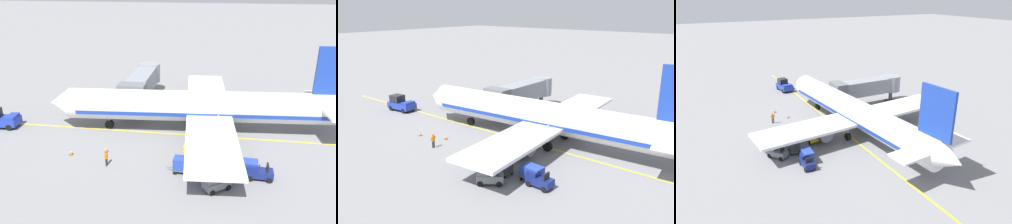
# 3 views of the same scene
# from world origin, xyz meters

# --- Properties ---
(ground_plane) EXTENTS (400.00, 400.00, 0.00)m
(ground_plane) POSITION_xyz_m (0.00, 0.00, 0.00)
(ground_plane) COLOR slate
(gate_lead_in_line) EXTENTS (0.24, 80.00, 0.01)m
(gate_lead_in_line) POSITION_xyz_m (0.00, 0.00, 0.00)
(gate_lead_in_line) COLOR gold
(gate_lead_in_line) RESTS_ON ground
(parked_airliner) EXTENTS (30.33, 37.35, 10.63)m
(parked_airliner) POSITION_xyz_m (1.32, 0.77, 3.19)
(parked_airliner) COLOR silver
(parked_airliner) RESTS_ON ground
(jet_bridge) EXTENTS (13.74, 3.50, 4.98)m
(jet_bridge) POSITION_xyz_m (9.20, 9.98, 3.45)
(jet_bridge) COLOR gray
(jet_bridge) RESTS_ON ground
(pushback_tractor) EXTENTS (2.57, 4.57, 2.40)m
(pushback_tractor) POSITION_xyz_m (-1.30, 25.96, 1.10)
(pushback_tractor) COLOR #1E339E
(pushback_tractor) RESTS_ON ground
(baggage_tug_lead) EXTENTS (2.46, 2.72, 1.62)m
(baggage_tug_lead) POSITION_xyz_m (-10.99, -1.27, 0.71)
(baggage_tug_lead) COLOR slate
(baggage_tug_lead) RESTS_ON ground
(baggage_tug_trailing) EXTENTS (1.31, 2.52, 1.62)m
(baggage_tug_trailing) POSITION_xyz_m (-5.48, 1.12, 0.71)
(baggage_tug_trailing) COLOR gold
(baggage_tug_trailing) RESTS_ON ground
(baggage_tug_spare) EXTENTS (1.33, 2.53, 1.62)m
(baggage_tug_spare) POSITION_xyz_m (-8.56, -5.17, 0.71)
(baggage_tug_spare) COLOR navy
(baggage_tug_spare) RESTS_ON ground
(baggage_cart_front) EXTENTS (1.45, 2.94, 1.58)m
(baggage_cart_front) POSITION_xyz_m (-8.53, 1.84, 0.95)
(baggage_cart_front) COLOR #4C4C51
(baggage_cart_front) RESTS_ON ground
(baggage_cart_second_in_train) EXTENTS (1.45, 2.94, 1.58)m
(baggage_cart_second_in_train) POSITION_xyz_m (-8.70, -0.86, 0.95)
(baggage_cart_second_in_train) COLOR #4C4C51
(baggage_cart_second_in_train) RESTS_ON ground
(baggage_cart_third_in_train) EXTENTS (1.45, 2.94, 1.58)m
(baggage_cart_third_in_train) POSITION_xyz_m (-8.07, -4.07, 0.95)
(baggage_cart_third_in_train) COLOR #4C4C51
(baggage_cart_third_in_train) RESTS_ON ground
(ground_crew_wing_walker) EXTENTS (0.73, 0.26, 1.69)m
(ground_crew_wing_walker) POSITION_xyz_m (-8.40, 9.74, 0.95)
(ground_crew_wing_walker) COLOR #232328
(ground_crew_wing_walker) RESTS_ON ground
(safety_cone_nose_left) EXTENTS (0.36, 0.36, 0.59)m
(safety_cone_nose_left) POSITION_xyz_m (-6.81, 14.22, 0.29)
(safety_cone_nose_left) COLOR black
(safety_cone_nose_left) RESTS_ON ground
(safety_cone_nose_right) EXTENTS (0.36, 0.36, 0.59)m
(safety_cone_nose_right) POSITION_xyz_m (-5.62, 10.71, 0.29)
(safety_cone_nose_right) COLOR black
(safety_cone_nose_right) RESTS_ON ground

